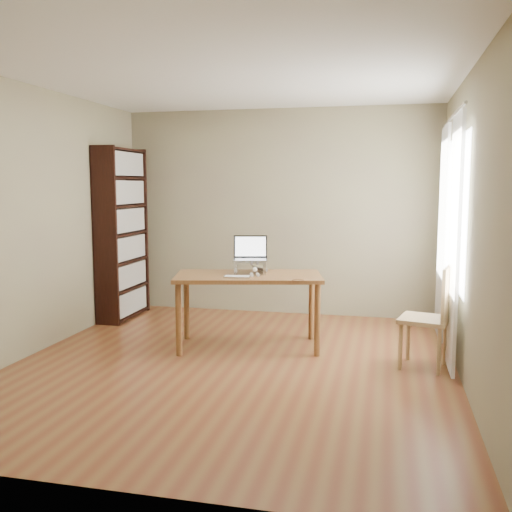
# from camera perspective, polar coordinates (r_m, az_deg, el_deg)

# --- Properties ---
(room) EXTENTS (4.04, 4.54, 2.64)m
(room) POSITION_cam_1_polar(r_m,az_deg,el_deg) (5.10, -2.06, 3.24)
(room) COLOR brown
(room) RESTS_ON ground
(bookshelf) EXTENTS (0.30, 0.90, 2.10)m
(bookshelf) POSITION_cam_1_polar(r_m,az_deg,el_deg) (7.23, -13.23, 2.19)
(bookshelf) COLOR black
(bookshelf) RESTS_ON ground
(curtains) EXTENTS (0.03, 1.90, 2.25)m
(curtains) POSITION_cam_1_polar(r_m,az_deg,el_deg) (5.75, 18.62, 2.00)
(curtains) COLOR white
(curtains) RESTS_ON ground
(desk) EXTENTS (1.58, 1.03, 0.75)m
(desk) POSITION_cam_1_polar(r_m,az_deg,el_deg) (5.76, -0.76, -2.77)
(desk) COLOR brown
(desk) RESTS_ON ground
(laptop_stand) EXTENTS (0.32, 0.25, 0.13)m
(laptop_stand) POSITION_cam_1_polar(r_m,az_deg,el_deg) (5.81, -0.58, -0.94)
(laptop_stand) COLOR silver
(laptop_stand) RESTS_ON desk
(laptop) EXTENTS (0.39, 0.36, 0.24)m
(laptop) POSITION_cam_1_polar(r_m,az_deg,el_deg) (5.85, -0.44, 0.22)
(laptop) COLOR silver
(laptop) RESTS_ON laptop_stand
(keyboard) EXTENTS (0.27, 0.14, 0.02)m
(keyboard) POSITION_cam_1_polar(r_m,az_deg,el_deg) (5.55, -1.91, -2.09)
(keyboard) COLOR silver
(keyboard) RESTS_ON desk
(coaster) EXTENTS (0.11, 0.11, 0.01)m
(coaster) POSITION_cam_1_polar(r_m,az_deg,el_deg) (5.40, 4.21, -2.43)
(coaster) COLOR brown
(coaster) RESTS_ON desk
(cat) EXTENTS (0.24, 0.48, 0.15)m
(cat) POSITION_cam_1_polar(r_m,az_deg,el_deg) (5.83, -0.14, -1.08)
(cat) COLOR #4F473E
(cat) RESTS_ON desk
(chair) EXTENTS (0.50, 0.50, 0.93)m
(chair) POSITION_cam_1_polar(r_m,az_deg,el_deg) (5.37, 17.24, -5.50)
(chair) COLOR tan
(chair) RESTS_ON ground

